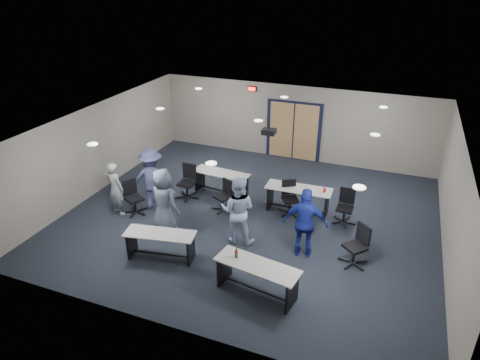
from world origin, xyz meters
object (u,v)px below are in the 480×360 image
at_px(table_front_right, 257,274).
at_px(chair_back_d, 345,207).
at_px(person_back, 152,179).
at_px(chair_loose_left, 134,198).
at_px(chair_back_b, 223,196).
at_px(chair_back_c, 290,198).
at_px(table_back_left, 221,179).
at_px(person_plaid, 164,201).
at_px(person_gray, 115,189).
at_px(table_front_left, 161,241).
at_px(table_back_right, 298,195).
at_px(chair_back_a, 187,182).
at_px(person_navy, 305,223).
at_px(chair_loose_right, 355,246).
at_px(person_lightblue, 238,210).

height_order(table_front_right, chair_back_d, table_front_right).
bearing_deg(person_back, chair_loose_left, 37.61).
bearing_deg(chair_back_b, chair_back_c, 40.71).
xyz_separation_m(table_back_left, chair_back_c, (2.30, -0.41, 0.00)).
distance_m(person_plaid, person_back, 1.37).
distance_m(chair_back_b, chair_back_d, 3.41).
bearing_deg(chair_loose_left, person_gray, 141.94).
bearing_deg(table_front_left, table_back_left, 78.78).
distance_m(table_back_right, chair_back_c, 0.27).
distance_m(chair_back_a, chair_back_d, 4.69).
bearing_deg(chair_back_a, table_front_left, -73.93).
height_order(table_back_right, chair_back_b, chair_back_b).
xyz_separation_m(chair_loose_left, person_navy, (4.95, -0.22, 0.41)).
height_order(chair_back_d, chair_loose_right, chair_loose_right).
height_order(table_back_left, chair_loose_right, chair_loose_right).
distance_m(table_front_left, chair_back_b, 2.67).
relative_size(table_back_left, chair_back_c, 1.85).
height_order(chair_loose_left, person_gray, person_gray).
height_order(chair_back_c, person_plaid, person_plaid).
bearing_deg(chair_back_c, chair_back_d, -30.17).
height_order(table_front_left, chair_loose_right, chair_loose_right).
xyz_separation_m(table_back_left, person_back, (-1.49, -1.50, 0.43)).
xyz_separation_m(table_front_left, table_back_left, (0.03, 3.56, 0.02)).
relative_size(chair_back_b, person_lightblue, 0.51).
xyz_separation_m(person_plaid, person_back, (-0.97, 0.98, 0.02)).
relative_size(table_front_left, table_back_left, 0.98).
bearing_deg(chair_back_d, person_back, -166.45).
distance_m(table_front_right, chair_loose_left, 4.76).
bearing_deg(table_front_left, chair_loose_left, 127.96).
xyz_separation_m(chair_loose_left, person_gray, (-0.44, -0.20, 0.30)).
bearing_deg(chair_back_a, person_lightblue, -34.84).
bearing_deg(person_plaid, table_front_left, 131.01).
bearing_deg(chair_back_d, table_back_left, 175.89).
relative_size(table_front_right, chair_back_a, 1.81).
height_order(table_front_left, person_navy, person_navy).
bearing_deg(person_gray, person_back, -122.94).
bearing_deg(chair_back_c, chair_loose_right, -71.56).
bearing_deg(person_plaid, chair_back_a, -63.63).
relative_size(table_front_right, person_gray, 1.21).
distance_m(chair_back_b, person_back, 2.08).
bearing_deg(chair_loose_right, chair_back_b, -156.34).
distance_m(table_front_left, person_back, 2.56).
height_order(chair_back_a, chair_back_c, chair_back_a).
xyz_separation_m(table_back_right, person_plaid, (-3.02, -2.26, 0.38)).
height_order(chair_back_b, person_gray, person_gray).
bearing_deg(person_gray, chair_back_d, -148.32).
xyz_separation_m(table_front_left, chair_back_b, (0.48, 2.62, -0.01)).
distance_m(table_back_right, chair_back_a, 3.38).
xyz_separation_m(chair_back_a, person_navy, (4.00, -1.57, 0.37)).
relative_size(chair_back_c, person_back, 0.53).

